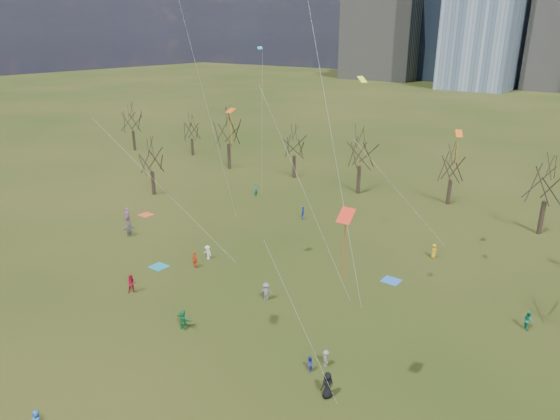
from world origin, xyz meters
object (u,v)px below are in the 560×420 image
Objects in this scene: blanket_navy at (391,281)px; person_2 at (132,284)px; person_4 at (195,260)px; blanket_teal at (159,267)px; blanket_crimson at (146,215)px.

person_2 is (-17.48, -15.94, 0.88)m from blanket_navy.
blanket_navy is 18.98m from person_4.
blanket_teal is at bearing 51.35° from person_4.
person_4 is (-16.66, -9.05, 0.82)m from blanket_navy.
blanket_crimson is at bearing 145.65° from blanket_teal.
person_2 reaches higher than blanket_teal.
blanket_crimson is 20.37m from person_2.
blanket_crimson is at bearing -5.76° from person_4.
blanket_teal is 0.96× the size of person_4.
person_2 is 1.08× the size of person_4.
blanket_crimson is (-32.58, -2.29, 0.00)m from blanket_navy.
blanket_navy is (19.69, 11.10, 0.00)m from blanket_teal.
blanket_crimson is (-12.89, 8.81, 0.00)m from blanket_teal.
person_4 reaches higher than blanket_crimson.
blanket_teal is 15.61m from blanket_crimson.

